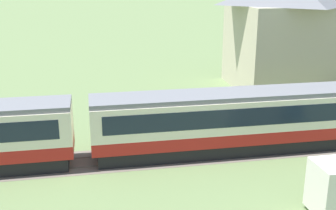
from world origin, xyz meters
TOP-DOWN VIEW (x-y plane):
  - passenger_train at (-17.63, 0.93)m, footprint 90.91×3.01m
  - railway_track at (-17.90, 0.93)m, footprint 153.57×3.60m
  - station_house_grey_roof at (-6.71, 15.99)m, footprint 10.88×10.23m

SIDE VIEW (x-z plane):
  - railway_track at x=-17.90m, z-range -0.01..0.03m
  - passenger_train at x=-17.63m, z-range 0.22..4.31m
  - station_house_grey_roof at x=-6.71m, z-range 0.17..11.47m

